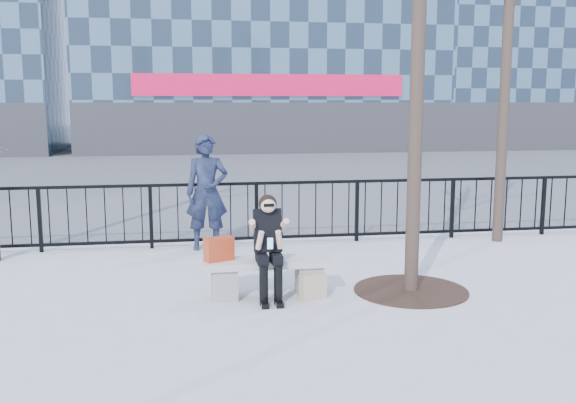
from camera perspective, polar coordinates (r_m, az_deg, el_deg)
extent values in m
plane|color=#A09F9B|center=(8.37, -1.85, -8.38)|extent=(120.00, 120.00, 0.00)
cube|color=#474747|center=(23.08, -6.62, 2.71)|extent=(60.00, 23.00, 0.01)
cube|color=black|center=(11.06, -3.87, 1.60)|extent=(14.00, 0.05, 0.05)
cube|color=black|center=(11.22, -3.82, -3.27)|extent=(14.00, 0.05, 0.05)
cube|color=#2D2D30|center=(30.18, -1.54, 6.51)|extent=(18.00, 0.08, 2.40)
cube|color=red|center=(30.10, -1.54, 10.31)|extent=(12.60, 0.12, 1.00)
cylinder|color=black|center=(11.92, 18.92, 13.34)|extent=(0.18, 0.18, 7.00)
cylinder|color=black|center=(8.71, 10.85, -7.76)|extent=(1.50, 1.50, 0.02)
cube|color=slate|center=(8.26, -5.67, -7.20)|extent=(0.32, 0.38, 0.40)
cube|color=slate|center=(8.39, 1.90, -6.90)|extent=(0.32, 0.38, 0.40)
cube|color=gray|center=(8.24, -1.87, -5.43)|extent=(1.65, 0.46, 0.09)
cube|color=#A93214|center=(8.17, -6.16, -4.22)|extent=(0.40, 0.30, 0.30)
cube|color=beige|center=(8.19, 2.23, -7.58)|extent=(0.37, 0.24, 0.33)
imported|color=black|center=(10.84, -7.22, 0.81)|extent=(0.72, 0.48, 1.94)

